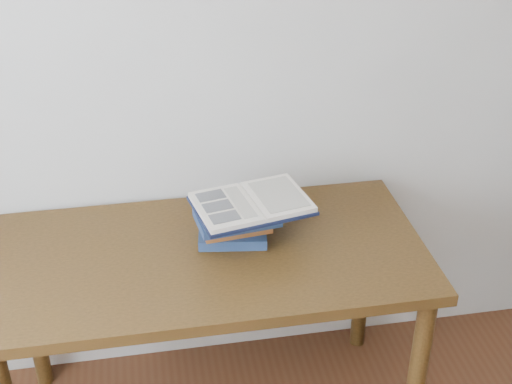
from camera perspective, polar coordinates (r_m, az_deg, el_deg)
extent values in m
cube|color=#B0AEA6|center=(2.35, -5.20, 11.65)|extent=(3.50, 0.04, 2.60)
cube|color=#492E12|center=(2.29, -3.80, -5.20)|extent=(1.39, 0.69, 0.04)
cylinder|color=#492E12|center=(2.46, 12.71, -14.49)|extent=(0.06, 0.06, 0.70)
cylinder|color=#492E12|center=(2.78, -17.52, -9.10)|extent=(0.06, 0.06, 0.70)
cylinder|color=#492E12|center=(2.85, 8.57, -6.54)|extent=(0.06, 0.06, 0.70)
cube|color=navy|center=(2.34, -1.89, -3.19)|extent=(0.24, 0.20, 0.04)
cube|color=#975622|center=(2.33, -1.76, -2.48)|extent=(0.23, 0.17, 0.03)
cube|color=navy|center=(2.30, -1.53, -2.04)|extent=(0.28, 0.19, 0.03)
cube|color=navy|center=(2.28, -1.98, -1.48)|extent=(0.22, 0.18, 0.03)
cube|color=black|center=(2.26, -0.35, -1.09)|extent=(0.40, 0.31, 0.01)
cube|color=beige|center=(2.23, -2.49, -1.26)|extent=(0.21, 0.27, 0.02)
cube|color=beige|center=(2.28, 1.74, -0.38)|extent=(0.21, 0.27, 0.02)
cylinder|color=beige|center=(2.26, -0.35, -0.85)|extent=(0.06, 0.23, 0.01)
cube|color=black|center=(2.28, -3.65, -0.29)|extent=(0.10, 0.07, 0.00)
cube|color=black|center=(2.22, -3.10, -1.13)|extent=(0.10, 0.07, 0.00)
cube|color=black|center=(2.17, -2.52, -2.02)|extent=(0.10, 0.07, 0.00)
cube|color=#BDB7A4|center=(2.24, -1.26, -0.80)|extent=(0.08, 0.20, 0.00)
cube|color=#BDB7A4|center=(2.28, 1.82, -0.16)|extent=(0.17, 0.22, 0.00)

